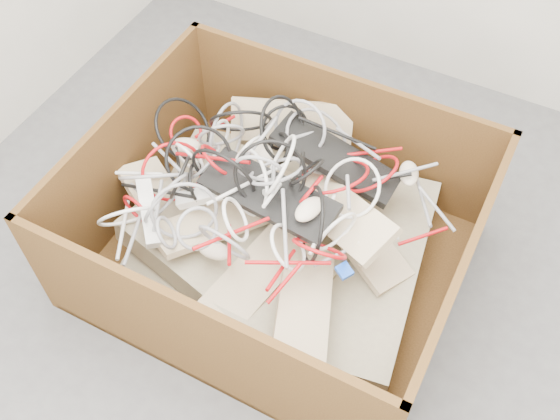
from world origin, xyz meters
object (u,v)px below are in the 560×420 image
at_px(cardboard_box, 273,242).
at_px(power_strip_right, 148,211).
at_px(power_strip_left, 216,192).
at_px(vga_plug, 344,271).

bearing_deg(cardboard_box, power_strip_right, -148.07).
bearing_deg(power_strip_left, cardboard_box, -18.11).
distance_m(cardboard_box, power_strip_left, 0.29).
bearing_deg(power_strip_right, vga_plug, 55.36).
xyz_separation_m(power_strip_right, vga_plug, (0.65, 0.08, 0.01)).
bearing_deg(cardboard_box, power_strip_left, -165.58).
bearing_deg(vga_plug, cardboard_box, -171.12).
xyz_separation_m(power_strip_left, power_strip_right, (-0.15, -0.16, -0.01)).
height_order(power_strip_left, power_strip_right, power_strip_left).
height_order(cardboard_box, power_strip_left, cardboard_box).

